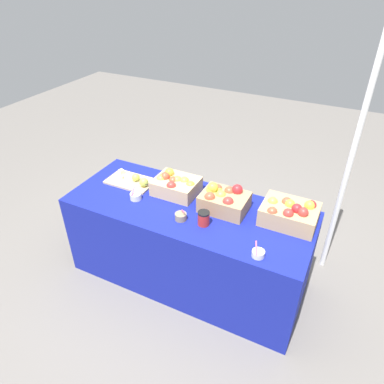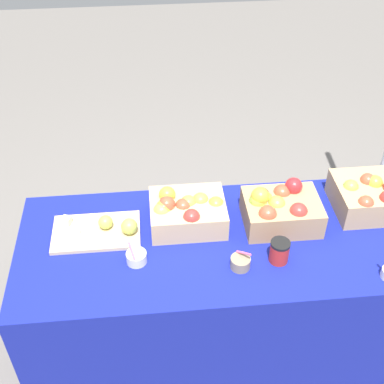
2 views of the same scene
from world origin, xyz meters
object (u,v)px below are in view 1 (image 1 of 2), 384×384
Objects in this scene: apple_crate_middle at (223,199)px; apple_crate_right at (175,185)px; sample_bowl_far at (181,216)px; cutting_board_front at (133,181)px; sample_bowl_mid at (258,253)px; sample_bowl_near at (136,196)px; apple_crate_left at (290,213)px; coffee_cup at (204,218)px; tent_pole at (349,167)px.

apple_crate_middle reaches higher than apple_crate_right.
sample_bowl_far is (-0.22, -0.26, -0.06)m from apple_crate_middle.
cutting_board_front is 0.65m from sample_bowl_far.
sample_bowl_mid is 0.63m from sample_bowl_far.
apple_crate_middle is 0.69m from sample_bowl_near.
sample_bowl_far is at bearing -9.46° from sample_bowl_near.
sample_bowl_far is (-0.62, 0.12, 0.00)m from sample_bowl_mid.
apple_crate_left reaches higher than coffee_cup.
sample_bowl_mid is 0.47m from coffee_cup.
tent_pole is at bearing 23.89° from apple_crate_right.
cutting_board_front is (-0.81, 0.00, -0.06)m from apple_crate_middle.
coffee_cup is (-0.45, 0.14, 0.03)m from sample_bowl_mid.
sample_bowl_near is at bearing -136.77° from apple_crate_right.
coffee_cup is at bearing -4.77° from sample_bowl_near.
sample_bowl_mid is (0.82, -0.41, -0.05)m from apple_crate_right.
apple_crate_right is 0.46m from coffee_cup.
cutting_board_front is 4.20× the size of sample_bowl_far.
apple_crate_right is 0.33m from sample_bowl_near.
apple_crate_right is 3.73× the size of sample_bowl_near.
apple_crate_left is 0.77m from sample_bowl_far.
sample_bowl_mid is at bearing -26.64° from apple_crate_right.
apple_crate_right reaches higher than cutting_board_front.
coffee_cup is 1.18m from tent_pole.
cutting_board_front is at bearing 129.01° from sample_bowl_near.
sample_bowl_near is at bearing -152.34° from tent_pole.
apple_crate_left is 1.13× the size of apple_crate_right.
cutting_board_front is 1.27m from sample_bowl_mid.
apple_crate_middle is at bearing -144.12° from tent_pole.
apple_crate_left is at bearing 1.45° from apple_crate_right.
tent_pole is (1.59, 0.56, 0.25)m from cutting_board_front.
coffee_cup is at bearing -17.48° from cutting_board_front.
apple_crate_middle reaches higher than sample_bowl_far.
apple_crate_middle is 0.35m from sample_bowl_far.
sample_bowl_near is 0.05× the size of tent_pole.
apple_crate_right is 0.87× the size of cutting_board_front.
cutting_board_front and sample_bowl_near have the same top height.
coffee_cup reaches higher than sample_bowl_far.
apple_crate_middle is at bearing -0.05° from cutting_board_front.
apple_crate_middle is 3.65× the size of sample_bowl_far.
sample_bowl_mid reaches higher than sample_bowl_far.
sample_bowl_mid is 0.91× the size of coffee_cup.
apple_crate_left is 1.12× the size of apple_crate_middle.
tent_pole reaches higher than apple_crate_middle.
apple_crate_right is at bearing -156.11° from tent_pole.
sample_bowl_far is at bearing -55.27° from apple_crate_right.
coffee_cup is (-0.53, -0.29, -0.03)m from apple_crate_left.
tent_pole is (1.20, 0.53, 0.20)m from apple_crate_right.
sample_bowl_far is 0.88× the size of coffee_cup.
sample_bowl_mid is at bearing -17.44° from cutting_board_front.
cutting_board_front is 3.72× the size of coffee_cup.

